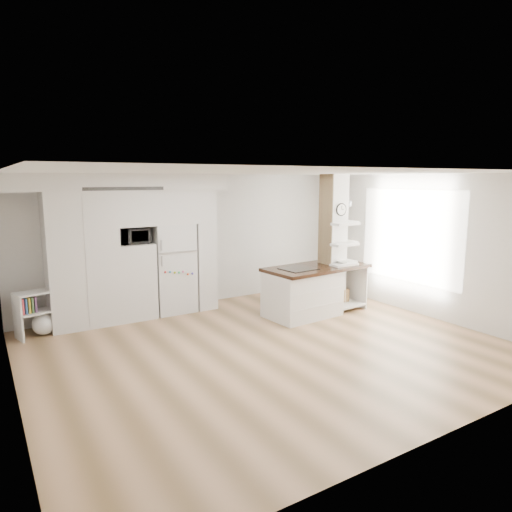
{
  "coord_description": "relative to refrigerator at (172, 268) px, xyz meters",
  "views": [
    {
      "loc": [
        -3.74,
        -5.66,
        2.61
      ],
      "look_at": [
        0.31,
        0.9,
        1.3
      ],
      "focal_mm": 32.0,
      "sensor_mm": 36.0,
      "label": 1
    }
  ],
  "objects": [
    {
      "name": "cabinet_wall",
      "position": [
        -0.92,
        -0.01,
        0.63
      ],
      "size": [
        4.0,
        0.71,
        2.7
      ],
      "color": "white",
      "rests_on": "floor"
    },
    {
      "name": "column",
      "position": [
        2.9,
        -1.55,
        0.48
      ],
      "size": [
        0.69,
        0.9,
        2.7
      ],
      "color": "silver",
      "rests_on": "floor"
    },
    {
      "name": "microwave",
      "position": [
        -0.75,
        -0.06,
        0.69
      ],
      "size": [
        0.54,
        0.37,
        0.3
      ],
      "primitive_type": "imported",
      "color": "#2D2D2D",
      "rests_on": "cabinet_wall"
    },
    {
      "name": "refrigerator",
      "position": [
        0.0,
        0.0,
        0.0
      ],
      "size": [
        0.78,
        0.69,
        1.75
      ],
      "color": "white",
      "rests_on": "floor"
    },
    {
      "name": "floor_plant_b",
      "position": [
        2.86,
        -1.6,
        -0.66
      ],
      "size": [
        0.31,
        0.31,
        0.43
      ],
      "primitive_type": "imported",
      "rotation": [
        0.0,
        0.0,
        0.36
      ],
      "color": "#35702C",
      "rests_on": "floor"
    },
    {
      "name": "floor_plant_a",
      "position": [
        3.52,
        -1.03,
        -0.64
      ],
      "size": [
        0.3,
        0.27,
        0.47
      ],
      "primitive_type": "imported",
      "rotation": [
        0.0,
        0.0,
        0.27
      ],
      "color": "#35702C",
      "rests_on": "floor"
    },
    {
      "name": "bookshelf",
      "position": [
        -2.45,
        -0.18,
        -0.54
      ],
      "size": [
        0.73,
        0.53,
        0.77
      ],
      "rotation": [
        0.0,
        0.0,
        0.27
      ],
      "color": "white",
      "rests_on": "floor"
    },
    {
      "name": "floor",
      "position": [
        0.53,
        -2.68,
        -0.88
      ],
      "size": [
        7.0,
        6.0,
        0.01
      ],
      "primitive_type": "cube",
      "color": "tan",
      "rests_on": "ground"
    },
    {
      "name": "window",
      "position": [
        4.0,
        -2.38,
        0.62
      ],
      "size": [
        0.0,
        2.4,
        2.4
      ],
      "primitive_type": "plane",
      "rotation": [
        1.57,
        0.0,
        -1.57
      ],
      "color": "white",
      "rests_on": "room"
    },
    {
      "name": "pendant_light",
      "position": [
        2.23,
        -2.53,
        1.24
      ],
      "size": [
        0.12,
        0.12,
        0.1
      ],
      "primitive_type": "cylinder",
      "color": "white",
      "rests_on": "room"
    },
    {
      "name": "shelf_plant",
      "position": [
        3.15,
        -1.38,
        0.65
      ],
      "size": [
        0.27,
        0.23,
        0.3
      ],
      "primitive_type": "imported",
      "color": "#35702C",
      "rests_on": "column"
    },
    {
      "name": "decor_bowl",
      "position": [
        2.82,
        -1.78,
        0.13
      ],
      "size": [
        0.22,
        0.22,
        0.05
      ],
      "primitive_type": "imported",
      "color": "white",
      "rests_on": "column"
    },
    {
      "name": "kitchen_island",
      "position": [
        2.11,
        -1.6,
        -0.39
      ],
      "size": [
        2.15,
        1.14,
        1.5
      ],
      "rotation": [
        0.0,
        0.0,
        0.08
      ],
      "color": "white",
      "rests_on": "floor"
    },
    {
      "name": "room",
      "position": [
        0.53,
        -2.68,
        0.98
      ],
      "size": [
        7.04,
        6.04,
        2.72
      ],
      "color": "white",
      "rests_on": "ground"
    }
  ]
}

